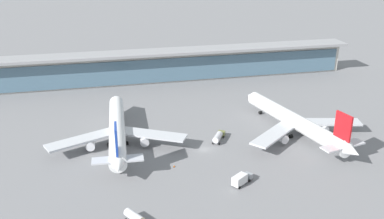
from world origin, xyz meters
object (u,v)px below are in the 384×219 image
object	(u,v)px
airliner_centre_stand	(296,122)
safety_cone_alpha	(174,166)
service_truck_under_wing_grey	(241,179)
airliner_left_stand	(117,130)
service_truck_mid_apron_yellow	(137,219)
service_truck_near_nose_olive	(218,136)

from	to	relation	value
airliner_centre_stand	safety_cone_alpha	world-z (taller)	airliner_centre_stand
safety_cone_alpha	service_truck_under_wing_grey	bearing A→B (deg)	-39.84
airliner_left_stand	safety_cone_alpha	bearing A→B (deg)	-51.95
service_truck_under_wing_grey	safety_cone_alpha	xyz separation A→B (m)	(-16.32, 13.62, -1.37)
service_truck_mid_apron_yellow	safety_cone_alpha	world-z (taller)	service_truck_mid_apron_yellow
airliner_left_stand	airliner_centre_stand	distance (m)	60.95
safety_cone_alpha	service_truck_mid_apron_yellow	bearing A→B (deg)	-118.34
service_truck_near_nose_olive	safety_cone_alpha	size ratio (longest dim) A/B	12.14
service_truck_under_wing_grey	safety_cone_alpha	distance (m)	21.30
airliner_left_stand	service_truck_under_wing_grey	bearing A→B (deg)	-46.37
safety_cone_alpha	airliner_left_stand	bearing A→B (deg)	128.05
service_truck_near_nose_olive	service_truck_under_wing_grey	xyz separation A→B (m)	(-1.56, -27.69, -0.02)
airliner_centre_stand	service_truck_mid_apron_yellow	bearing A→B (deg)	-147.13
service_truck_near_nose_olive	safety_cone_alpha	distance (m)	22.80
service_truck_mid_apron_yellow	safety_cone_alpha	bearing A→B (deg)	61.66
service_truck_near_nose_olive	safety_cone_alpha	xyz separation A→B (m)	(-17.88, -14.08, -1.39)
airliner_centre_stand	service_truck_under_wing_grey	xyz separation A→B (m)	(-28.91, -26.36, -3.26)
airliner_left_stand	service_truck_mid_apron_yellow	distance (m)	45.04
service_truck_mid_apron_yellow	service_truck_under_wing_grey	bearing A→B (deg)	21.30
service_truck_near_nose_olive	service_truck_mid_apron_yellow	size ratio (longest dim) A/B	1.00
airliner_centre_stand	service_truck_under_wing_grey	bearing A→B (deg)	-137.65
service_truck_mid_apron_yellow	safety_cone_alpha	distance (m)	28.78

